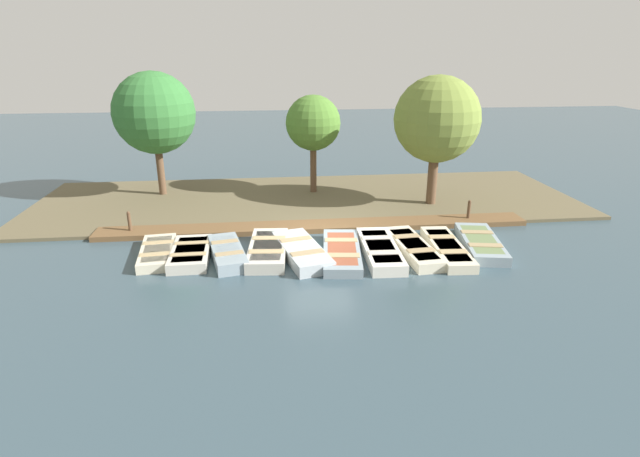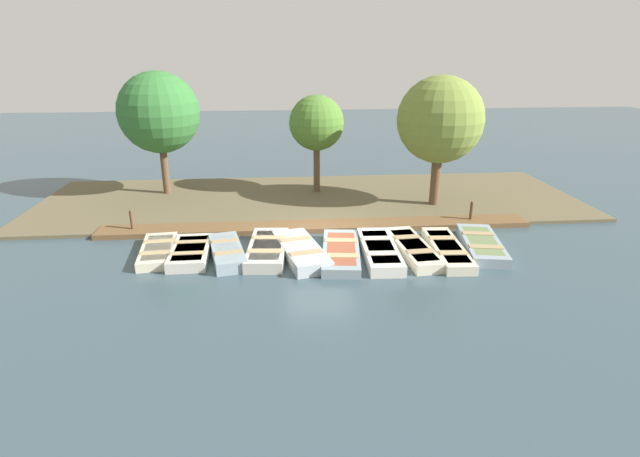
% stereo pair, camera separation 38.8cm
% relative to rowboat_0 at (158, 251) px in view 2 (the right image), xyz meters
% --- Properties ---
extents(ground_plane, '(80.00, 80.00, 0.00)m').
position_rel_rowboat_0_xyz_m(ground_plane, '(-0.88, 5.54, -0.16)').
color(ground_plane, '#384C56').
extents(shore_bank, '(8.00, 24.00, 0.13)m').
position_rel_rowboat_0_xyz_m(shore_bank, '(-5.88, 5.54, -0.10)').
color(shore_bank, brown).
rests_on(shore_bank, ground_plane).
extents(dock_walkway, '(1.14, 16.46, 0.19)m').
position_rel_rowboat_0_xyz_m(dock_walkway, '(-2.15, 5.54, -0.07)').
color(dock_walkway, brown).
rests_on(dock_walkway, ground_plane).
extents(rowboat_0, '(2.86, 1.36, 0.33)m').
position_rel_rowboat_0_xyz_m(rowboat_0, '(0.00, 0.00, 0.00)').
color(rowboat_0, beige).
rests_on(rowboat_0, ground_plane).
extents(rowboat_1, '(2.67, 1.28, 0.37)m').
position_rel_rowboat_0_xyz_m(rowboat_1, '(0.25, 1.11, 0.02)').
color(rowboat_1, beige).
rests_on(rowboat_1, ground_plane).
extents(rowboat_2, '(2.97, 1.53, 0.42)m').
position_rel_rowboat_0_xyz_m(rowboat_2, '(0.40, 2.33, 0.04)').
color(rowboat_2, '#8C9EA8').
rests_on(rowboat_2, ground_plane).
extents(rowboat_3, '(3.30, 1.49, 0.41)m').
position_rel_rowboat_0_xyz_m(rowboat_3, '(0.25, 3.66, 0.04)').
color(rowboat_3, beige).
rests_on(rowboat_3, ground_plane).
extents(rowboat_4, '(3.50, 1.93, 0.42)m').
position_rel_rowboat_0_xyz_m(rowboat_4, '(0.52, 4.77, 0.04)').
color(rowboat_4, '#B2BCC1').
rests_on(rowboat_4, ground_plane).
extents(rowboat_5, '(3.66, 1.63, 0.34)m').
position_rel_rowboat_0_xyz_m(rowboat_5, '(0.62, 6.11, 0.00)').
color(rowboat_5, '#8C9EA8').
rests_on(rowboat_5, ground_plane).
extents(rowboat_6, '(3.56, 1.23, 0.39)m').
position_rel_rowboat_0_xyz_m(rowboat_6, '(0.68, 7.40, 0.03)').
color(rowboat_6, silver).
rests_on(rowboat_6, ground_plane).
extents(rowboat_7, '(3.56, 1.24, 0.37)m').
position_rel_rowboat_0_xyz_m(rowboat_7, '(0.58, 8.57, 0.02)').
color(rowboat_7, beige).
rests_on(rowboat_7, ground_plane).
extents(rowboat_8, '(3.61, 1.17, 0.34)m').
position_rel_rowboat_0_xyz_m(rowboat_8, '(0.71, 9.72, 0.00)').
color(rowboat_8, beige).
rests_on(rowboat_8, ground_plane).
extents(rowboat_9, '(3.49, 1.77, 0.37)m').
position_rel_rowboat_0_xyz_m(rowboat_9, '(0.42, 11.03, 0.02)').
color(rowboat_9, '#8C9EA8').
rests_on(rowboat_9, ground_plane).
extents(mooring_post_near, '(0.13, 0.13, 0.93)m').
position_rel_rowboat_0_xyz_m(mooring_post_near, '(-2.21, -1.39, 0.31)').
color(mooring_post_near, brown).
rests_on(mooring_post_near, ground_plane).
extents(mooring_post_far, '(0.13, 0.13, 0.93)m').
position_rel_rowboat_0_xyz_m(mooring_post_far, '(-2.21, 11.63, 0.31)').
color(mooring_post_far, brown).
rests_on(mooring_post_far, ground_plane).
extents(park_tree_far_left, '(3.60, 3.60, 5.66)m').
position_rel_rowboat_0_xyz_m(park_tree_far_left, '(-7.32, -1.13, 3.67)').
color(park_tree_far_left, brown).
rests_on(park_tree_far_left, ground_plane).
extents(park_tree_left, '(2.50, 2.50, 4.61)m').
position_rel_rowboat_0_xyz_m(park_tree_left, '(-6.96, 5.90, 3.16)').
color(park_tree_left, brown).
rests_on(park_tree_left, ground_plane).
extents(park_tree_center, '(3.59, 3.59, 5.57)m').
position_rel_rowboat_0_xyz_m(park_tree_center, '(-4.53, 10.84, 3.58)').
color(park_tree_center, brown).
rests_on(park_tree_center, ground_plane).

